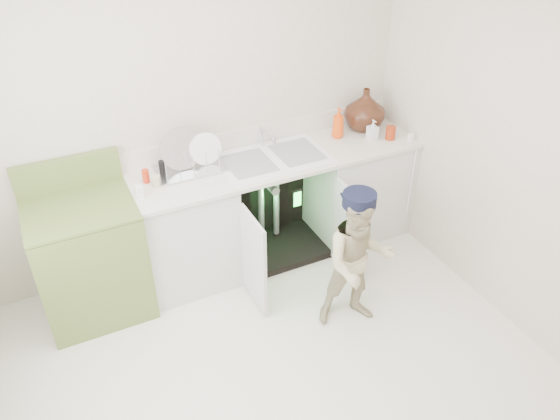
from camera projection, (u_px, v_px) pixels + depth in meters
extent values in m
plane|color=silver|center=(278.00, 374.00, 3.60)|extent=(3.50, 3.50, 0.00)
cube|color=beige|center=(188.00, 115.00, 4.02)|extent=(3.50, 2.50, 0.02)
cube|color=beige|center=(519.00, 152.00, 3.54)|extent=(2.50, 3.00, 0.02)
cube|color=silver|center=(180.00, 235.00, 4.16)|extent=(0.80, 0.60, 0.86)
cube|color=silver|center=(357.00, 187.00, 4.75)|extent=(0.80, 0.60, 0.86)
cube|color=black|center=(260.00, 193.00, 4.66)|extent=(0.80, 0.06, 0.86)
cube|color=black|center=(274.00, 248.00, 4.68)|extent=(0.80, 0.60, 0.06)
cylinder|color=gray|center=(261.00, 203.00, 4.49)|extent=(0.05, 0.05, 0.70)
cylinder|color=gray|center=(276.00, 199.00, 4.54)|extent=(0.05, 0.05, 0.70)
cylinder|color=gray|center=(271.00, 186.00, 4.39)|extent=(0.07, 0.18, 0.07)
cube|color=silver|center=(254.00, 260.00, 3.95)|extent=(0.03, 0.40, 0.76)
cube|color=silver|center=(348.00, 232.00, 4.25)|extent=(0.02, 0.40, 0.76)
cube|color=silver|center=(274.00, 160.00, 4.20)|extent=(2.44, 0.64, 0.03)
cube|color=silver|center=(258.00, 135.00, 4.37)|extent=(2.44, 0.02, 0.15)
cube|color=white|center=(273.00, 159.00, 4.20)|extent=(0.85, 0.55, 0.02)
cube|color=gray|center=(249.00, 164.00, 4.12)|extent=(0.34, 0.40, 0.01)
cube|color=gray|center=(297.00, 152.00, 4.27)|extent=(0.34, 0.40, 0.01)
cylinder|color=silver|center=(261.00, 136.00, 4.31)|extent=(0.03, 0.03, 0.17)
cylinder|color=silver|center=(264.00, 131.00, 4.22)|extent=(0.02, 0.14, 0.02)
cylinder|color=silver|center=(274.00, 139.00, 4.37)|extent=(0.04, 0.04, 0.06)
cylinder|color=white|center=(411.00, 183.00, 4.57)|extent=(0.01, 0.01, 0.70)
cube|color=white|center=(411.00, 137.00, 4.42)|extent=(0.04, 0.02, 0.06)
cube|color=silver|center=(190.00, 168.00, 4.05)|extent=(0.50, 0.33, 0.02)
cylinder|color=silver|center=(182.00, 158.00, 3.99)|extent=(0.31, 0.11, 0.30)
cylinder|color=white|center=(206.00, 155.00, 4.05)|extent=(0.25, 0.06, 0.24)
cylinder|color=silver|center=(166.00, 170.00, 3.85)|extent=(0.01, 0.01, 0.14)
cylinder|color=silver|center=(180.00, 167.00, 3.89)|extent=(0.01, 0.01, 0.14)
cylinder|color=silver|center=(193.00, 164.00, 3.92)|extent=(0.01, 0.01, 0.14)
cylinder|color=silver|center=(206.00, 161.00, 3.96)|extent=(0.01, 0.01, 0.14)
cylinder|color=silver|center=(219.00, 158.00, 4.00)|extent=(0.01, 0.01, 0.14)
imported|color=#4D2B16|center=(365.00, 109.00, 4.53)|extent=(0.34, 0.34, 0.35)
imported|color=#EE490C|center=(338.00, 123.00, 4.43)|extent=(0.10, 0.10, 0.25)
imported|color=silver|center=(373.00, 130.00, 4.42)|extent=(0.08, 0.08, 0.17)
cylinder|color=#A12B0D|center=(390.00, 133.00, 4.44)|extent=(0.08, 0.08, 0.11)
cylinder|color=red|center=(146.00, 176.00, 3.87)|extent=(0.05, 0.05, 0.10)
cylinder|color=#C6B491|center=(156.00, 181.00, 3.84)|extent=(0.06, 0.06, 0.08)
cylinder|color=black|center=(162.00, 168.00, 3.94)|extent=(0.04, 0.04, 0.12)
cube|color=silver|center=(139.00, 192.00, 3.71)|extent=(0.05, 0.05, 0.09)
cube|color=olive|center=(91.00, 260.00, 3.90)|extent=(0.72, 0.65, 0.88)
cube|color=olive|center=(78.00, 208.00, 3.65)|extent=(0.72, 0.65, 0.02)
cube|color=olive|center=(67.00, 173.00, 3.79)|extent=(0.72, 0.06, 0.23)
cylinder|color=black|center=(53.00, 228.00, 3.46)|extent=(0.16, 0.16, 0.02)
cylinder|color=silver|center=(52.00, 226.00, 3.46)|extent=(0.19, 0.19, 0.01)
cylinder|color=black|center=(47.00, 203.00, 3.70)|extent=(0.16, 0.16, 0.02)
cylinder|color=silver|center=(46.00, 201.00, 3.69)|extent=(0.19, 0.19, 0.01)
cylinder|color=black|center=(110.00, 214.00, 3.60)|extent=(0.16, 0.16, 0.02)
cylinder|color=silver|center=(110.00, 212.00, 3.59)|extent=(0.19, 0.19, 0.01)
cylinder|color=black|center=(101.00, 191.00, 3.83)|extent=(0.16, 0.16, 0.02)
cylinder|color=silver|center=(100.00, 189.00, 3.83)|extent=(0.19, 0.19, 0.01)
imported|color=beige|center=(358.00, 262.00, 3.74)|extent=(0.60, 0.53, 1.06)
cylinder|color=black|center=(365.00, 201.00, 3.46)|extent=(0.27, 0.27, 0.09)
cube|color=black|center=(359.00, 197.00, 3.56)|extent=(0.19, 0.13, 0.01)
cube|color=black|center=(297.00, 199.00, 4.05)|extent=(0.07, 0.01, 0.14)
cube|color=#26F23F|center=(297.00, 199.00, 4.05)|extent=(0.06, 0.00, 0.12)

